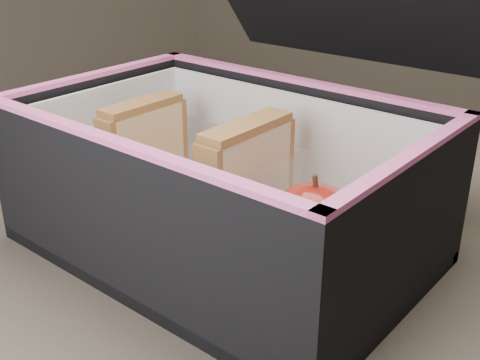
% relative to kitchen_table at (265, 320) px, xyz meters
% --- Properties ---
extents(kitchen_table, '(1.20, 0.80, 0.75)m').
position_rel_kitchen_table_xyz_m(kitchen_table, '(0.00, 0.00, 0.00)').
color(kitchen_table, '#544A40').
rests_on(kitchen_table, ground).
extents(lunch_bag, '(0.33, 0.35, 0.29)m').
position_rel_kitchen_table_xyz_m(lunch_bag, '(-0.02, -0.03, 0.16)').
color(lunch_bag, black).
rests_on(lunch_bag, kitchen_table).
extents(plastic_tub, '(0.16, 0.12, 0.07)m').
position_rel_kitchen_table_xyz_m(plastic_tub, '(-0.06, -0.03, 0.14)').
color(plastic_tub, white).
rests_on(plastic_tub, lunch_bag).
extents(sandwich_left, '(0.02, 0.08, 0.09)m').
position_rel_kitchen_table_xyz_m(sandwich_left, '(-0.12, -0.03, 0.15)').
color(sandwich_left, tan).
rests_on(sandwich_left, plastic_tub).
extents(sandwich_right, '(0.03, 0.09, 0.10)m').
position_rel_kitchen_table_xyz_m(sandwich_right, '(0.00, -0.03, 0.16)').
color(sandwich_right, tan).
rests_on(sandwich_right, plastic_tub).
extents(carrot_sticks, '(0.06, 0.13, 0.03)m').
position_rel_kitchen_table_xyz_m(carrot_sticks, '(-0.06, -0.04, 0.12)').
color(carrot_sticks, orange).
rests_on(carrot_sticks, plastic_tub).
extents(paper_napkin, '(0.08, 0.08, 0.01)m').
position_rel_kitchen_table_xyz_m(paper_napkin, '(0.07, -0.04, 0.11)').
color(paper_napkin, white).
rests_on(paper_napkin, lunch_bag).
extents(red_apple, '(0.07, 0.07, 0.07)m').
position_rel_kitchen_table_xyz_m(red_apple, '(0.07, -0.04, 0.14)').
color(red_apple, maroon).
rests_on(red_apple, paper_napkin).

